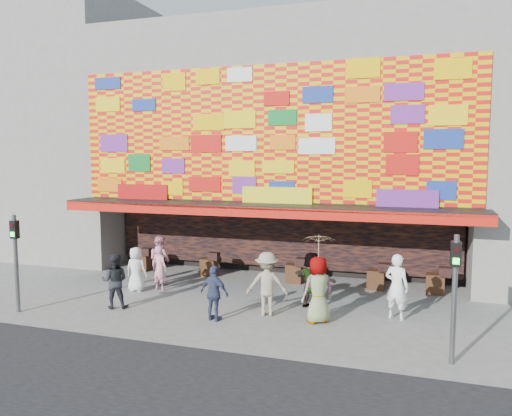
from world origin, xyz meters
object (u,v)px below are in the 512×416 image
object	(u,v)px
signal_right	(455,285)
parasol	(318,250)
ped_c	(115,281)
ped_d	(267,284)
ped_f	(312,280)
ped_g	(318,290)
ped_a	(136,269)
ped_h	(397,287)
signal_left	(16,252)
ped_b	(160,268)
ped_i	(160,260)
ped_e	(214,293)

from	to	relation	value
signal_right	parasol	distance (m)	3.96
ped_c	parasol	distance (m)	6.48
ped_d	ped_f	world-z (taller)	ped_d
ped_f	parasol	bearing A→B (deg)	140.00
ped_c	ped_d	distance (m)	4.82
ped_g	parasol	size ratio (longest dim) A/B	1.07
ped_a	parasol	size ratio (longest dim) A/B	0.88
ped_h	ped_d	bearing A→B (deg)	32.31
ped_g	parasol	bearing A→B (deg)	-39.22
signal_left	ped_a	size ratio (longest dim) A/B	1.90
ped_g	signal_left	bearing A→B (deg)	-27.37
ped_b	ped_i	bearing A→B (deg)	-48.44
ped_a	ped_d	bearing A→B (deg)	167.15
ped_c	ped_e	distance (m)	3.45
signal_right	ped_e	xyz separation A→B (m)	(-6.37, 1.12, -1.05)
ped_f	ped_i	size ratio (longest dim) A/B	0.99
signal_right	ped_e	distance (m)	6.55
signal_left	parasol	xyz separation A→B (m)	(8.92, 1.87, 0.27)
ped_b	parasol	bearing A→B (deg)	177.14
ped_e	ped_g	distance (m)	2.98
ped_g	ped_i	bearing A→B (deg)	-60.72
ped_d	ped_e	world-z (taller)	ped_d
ped_b	ped_f	world-z (taller)	ped_f
ped_e	ped_d	bearing A→B (deg)	-130.84
ped_e	signal_left	bearing A→B (deg)	23.50
ped_a	ped_g	distance (m)	6.87
ped_d	signal_left	bearing A→B (deg)	-1.12
ped_h	ped_i	distance (m)	8.74
signal_left	parasol	size ratio (longest dim) A/B	1.66
ped_c	ped_e	xyz separation A→B (m)	(3.45, -0.16, -0.05)
signal_right	ped_d	xyz separation A→B (m)	(-5.06, 2.07, -0.90)
ped_e	ped_i	xyz separation A→B (m)	(-3.60, 3.30, 0.09)
signal_left	ped_e	world-z (taller)	signal_left
ped_f	parasol	size ratio (longest dim) A/B	0.99
signal_right	ped_b	xyz separation A→B (m)	(-9.51, 3.59, -1.05)
ped_d	ped_h	bearing A→B (deg)	175.58
ped_g	ped_i	world-z (taller)	ped_g
signal_right	ped_e	size ratio (longest dim) A/B	1.85
ped_h	signal_right	bearing A→B (deg)	135.09
signal_right	signal_left	bearing A→B (deg)	180.00
ped_d	ped_g	bearing A→B (deg)	155.86
ped_h	ped_i	world-z (taller)	ped_h
signal_right	ped_h	size ratio (longest dim) A/B	1.55
ped_c	ped_i	xyz separation A→B (m)	(-0.15, 3.14, 0.04)
ped_a	ped_c	distance (m)	1.95
ped_c	ped_d	size ratio (longest dim) A/B	0.90
ped_f	ped_g	bearing A→B (deg)	140.00
signal_right	ped_f	size ratio (longest dim) A/B	1.68
signal_left	ped_d	distance (m)	7.68
ped_b	ped_i	distance (m)	0.95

